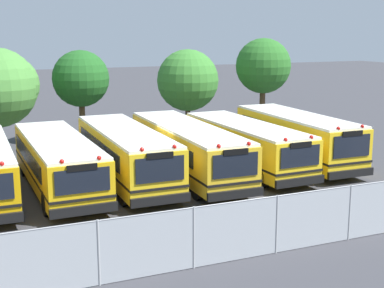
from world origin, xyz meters
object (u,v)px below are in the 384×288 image
object	(u,v)px
tree_1	(1,87)
tree_3	(188,79)
school_bus_5	(297,137)
school_bus_3	(187,148)
school_bus_2	(126,153)
school_bus_1	(58,161)
tree_4	(262,66)
tree_2	(81,80)
school_bus_4	(246,144)

from	to	relation	value
tree_1	tree_3	distance (m)	12.14
school_bus_5	tree_1	distance (m)	17.27
school_bus_3	tree_1	distance (m)	12.50
school_bus_2	tree_3	size ratio (longest dim) A/B	1.71
tree_1	school_bus_3	bearing A→B (deg)	-50.02
school_bus_3	school_bus_5	world-z (taller)	school_bus_5
school_bus_1	tree_4	xyz separation A→B (m)	(15.89, 9.19, 3.32)
school_bus_3	tree_4	xyz separation A→B (m)	(9.57, 9.22, 3.25)
tree_2	tree_3	world-z (taller)	tree_2
school_bus_1	tree_4	distance (m)	18.65
school_bus_2	tree_3	distance (m)	12.64
school_bus_3	tree_1	bearing A→B (deg)	-48.74
school_bus_2	tree_4	xyz separation A→B (m)	(12.72, 9.18, 3.24)
school_bus_1	school_bus_4	world-z (taller)	school_bus_4
tree_4	tree_3	bearing A→B (deg)	171.79
school_bus_1	school_bus_3	size ratio (longest dim) A/B	0.92
school_bus_2	tree_1	size ratio (longest dim) A/B	1.63
school_bus_3	tree_3	bearing A→B (deg)	-111.80
school_bus_1	school_bus_5	distance (m)	12.79
school_bus_4	tree_2	distance (m)	12.33
tree_2	tree_1	bearing A→B (deg)	-170.26
school_bus_5	school_bus_2	bearing A→B (deg)	1.23
tree_4	tree_2	bearing A→B (deg)	175.45
school_bus_1	school_bus_3	xyz separation A→B (m)	(6.32, -0.04, 0.07)
school_bus_1	school_bus_5	xyz separation A→B (m)	(12.79, 0.04, 0.14)
school_bus_2	school_bus_1	bearing A→B (deg)	0.84
school_bus_3	tree_2	size ratio (longest dim) A/B	1.85
school_bus_1	school_bus_4	bearing A→B (deg)	178.84
school_bus_2	tree_3	world-z (taller)	tree_3
school_bus_2	school_bus_3	bearing A→B (deg)	179.82
school_bus_4	tree_2	world-z (taller)	tree_2
tree_2	tree_4	world-z (taller)	tree_4
school_bus_1	school_bus_4	size ratio (longest dim) A/B	1.04
tree_2	tree_3	distance (m)	7.26
school_bus_1	tree_2	xyz separation A→B (m)	(3.32, 10.19, 2.71)
tree_3	tree_4	xyz separation A→B (m)	(5.32, -0.77, 0.77)
tree_1	school_bus_1	bearing A→B (deg)	-80.58
tree_2	school_bus_4	bearing A→B (deg)	-58.59
school_bus_1	tree_1	bearing A→B (deg)	-81.25
school_bus_5	tree_4	world-z (taller)	tree_4
school_bus_1	tree_2	size ratio (longest dim) A/B	1.70
school_bus_1	tree_3	xyz separation A→B (m)	(10.57, 9.95, 2.55)
school_bus_2	school_bus_4	world-z (taller)	school_bus_2
tree_1	tree_2	xyz separation A→B (m)	(4.87, 0.84, 0.18)
school_bus_4	tree_3	xyz separation A→B (m)	(0.98, 10.03, 2.54)
tree_2	tree_3	size ratio (longest dim) A/B	1.01
school_bus_4	tree_3	distance (m)	10.40
school_bus_2	school_bus_3	xyz separation A→B (m)	(3.15, -0.05, -0.02)
school_bus_3	tree_4	bearing A→B (deg)	-134.79
school_bus_3	tree_2	distance (m)	10.98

